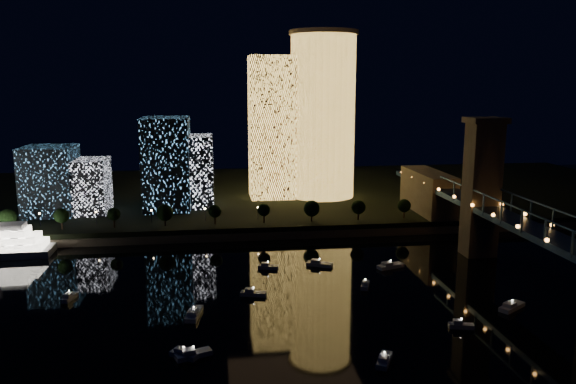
# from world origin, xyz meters

# --- Properties ---
(ground) EXTENTS (520.00, 520.00, 0.00)m
(ground) POSITION_xyz_m (0.00, 0.00, 0.00)
(ground) COLOR black
(ground) RESTS_ON ground
(far_bank) EXTENTS (420.00, 160.00, 5.00)m
(far_bank) POSITION_xyz_m (0.00, 160.00, 2.50)
(far_bank) COLOR black
(far_bank) RESTS_ON ground
(seawall) EXTENTS (420.00, 6.00, 3.00)m
(seawall) POSITION_xyz_m (0.00, 82.00, 1.50)
(seawall) COLOR #6B5E4C
(seawall) RESTS_ON ground
(tower_cylindrical) EXTENTS (34.00, 34.00, 81.91)m
(tower_cylindrical) POSITION_xyz_m (24.56, 141.07, 46.08)
(tower_cylindrical) COLOR #F0B44C
(tower_cylindrical) RESTS_ON far_bank
(tower_rectangular) EXTENTS (21.99, 21.99, 69.97)m
(tower_rectangular) POSITION_xyz_m (-1.04, 142.90, 39.99)
(tower_rectangular) COLOR #F0B44C
(tower_rectangular) RESTS_ON far_bank
(midrise_blocks) EXTENTS (81.47, 32.36, 41.68)m
(midrise_blocks) POSITION_xyz_m (-66.27, 121.65, 21.80)
(midrise_blocks) COLOR silver
(midrise_blocks) RESTS_ON far_bank
(truss_bridge) EXTENTS (13.00, 266.00, 50.00)m
(truss_bridge) POSITION_xyz_m (65.00, 3.72, 16.25)
(truss_bridge) COLOR navy
(truss_bridge) RESTS_ON ground
(motorboats) EXTENTS (130.37, 75.86, 2.78)m
(motorboats) POSITION_xyz_m (-3.70, 12.40, 0.81)
(motorboats) COLOR silver
(motorboats) RESTS_ON ground
(esplanade_trees) EXTENTS (166.21, 6.81, 8.90)m
(esplanade_trees) POSITION_xyz_m (-32.60, 88.00, 10.47)
(esplanade_trees) COLOR black
(esplanade_trees) RESTS_ON far_bank
(street_lamps) EXTENTS (132.70, 0.70, 5.65)m
(street_lamps) POSITION_xyz_m (-34.00, 94.00, 9.02)
(street_lamps) COLOR black
(street_lamps) RESTS_ON far_bank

